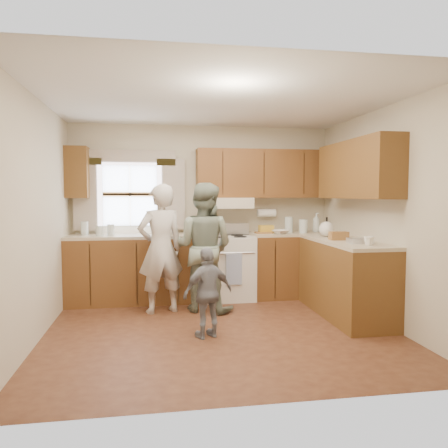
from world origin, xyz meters
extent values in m
plane|color=#452215|center=(0.00, 0.00, 0.00)|extent=(3.80, 3.80, 0.00)
plane|color=white|center=(0.00, 0.00, 2.50)|extent=(3.80, 3.80, 0.00)
plane|color=beige|center=(0.00, 1.75, 1.25)|extent=(3.80, 0.00, 3.80)
plane|color=beige|center=(0.00, -1.75, 1.25)|extent=(3.80, 0.00, 3.80)
plane|color=beige|center=(-1.90, 0.00, 1.25)|extent=(0.00, 3.50, 3.50)
plane|color=beige|center=(1.90, 0.00, 1.25)|extent=(0.00, 3.50, 3.50)
cube|color=#4F2F11|center=(-0.99, 1.45, 0.45)|extent=(1.82, 0.60, 0.90)
cube|color=#4F2F11|center=(1.29, 1.45, 0.45)|extent=(1.22, 0.60, 0.90)
cube|color=#3F250E|center=(1.60, 0.32, 0.45)|extent=(0.60, 1.65, 0.90)
cube|color=#BFAF8F|center=(-0.99, 1.45, 0.92)|extent=(1.82, 0.60, 0.04)
cube|color=#BFAF8F|center=(1.29, 1.45, 0.92)|extent=(1.22, 0.60, 0.04)
cube|color=#BFAF8F|center=(1.60, 0.32, 0.92)|extent=(0.60, 1.65, 0.04)
cube|color=#4F2F11|center=(0.90, 1.58, 1.80)|extent=(2.00, 0.33, 0.70)
cube|color=#3F250E|center=(-1.75, 1.58, 1.80)|extent=(0.30, 0.33, 0.70)
cube|color=#3F250E|center=(1.73, 0.32, 1.80)|extent=(0.33, 1.65, 0.70)
cube|color=beige|center=(0.30, 1.52, 1.38)|extent=(0.76, 0.45, 0.15)
cube|color=silver|center=(-1.05, 1.73, 1.50)|extent=(0.90, 0.03, 0.90)
cube|color=gold|center=(-1.63, 1.68, 1.50)|extent=(0.40, 0.05, 1.02)
cube|color=gold|center=(-0.47, 1.68, 1.50)|extent=(0.40, 0.05, 1.02)
cube|color=gold|center=(-1.05, 1.68, 2.02)|extent=(1.30, 0.05, 0.22)
cylinder|color=white|center=(0.95, 1.65, 1.22)|extent=(0.27, 0.12, 0.12)
imported|color=silver|center=(-0.53, 1.36, 0.99)|extent=(0.13, 0.13, 0.10)
imported|color=silver|center=(1.66, 1.46, 1.08)|extent=(0.14, 0.14, 0.29)
imported|color=silver|center=(1.05, 1.25, 0.97)|extent=(0.30, 0.30, 0.06)
imported|color=silver|center=(1.60, -0.25, 0.99)|extent=(0.14, 0.14, 0.10)
cylinder|color=silver|center=(-1.66, 1.50, 1.03)|extent=(0.10, 0.10, 0.19)
cylinder|color=silver|center=(-1.44, 1.35, 1.01)|extent=(0.10, 0.10, 0.14)
cube|color=olive|center=(0.83, 1.38, 0.95)|extent=(0.23, 0.17, 0.02)
cube|color=gold|center=(0.89, 1.43, 1.00)|extent=(0.20, 0.14, 0.11)
cylinder|color=silver|center=(1.25, 1.50, 1.05)|extent=(0.13, 0.13, 0.22)
cylinder|color=silver|center=(1.42, 1.34, 1.04)|extent=(0.12, 0.12, 0.20)
sphere|color=silver|center=(1.54, 0.77, 1.04)|extent=(0.20, 0.20, 0.20)
cube|color=olive|center=(1.53, 0.36, 0.99)|extent=(0.22, 0.12, 0.10)
cube|color=silver|center=(1.61, -0.03, 0.97)|extent=(0.26, 0.18, 0.06)
cylinder|color=silver|center=(-1.30, 1.42, 1.02)|extent=(0.10, 0.10, 0.15)
cube|color=silver|center=(0.30, 1.43, 0.45)|extent=(0.76, 0.64, 0.90)
cube|color=#B7B7BC|center=(0.30, 1.69, 0.99)|extent=(0.76, 0.10, 0.16)
cylinder|color=#B7B7BC|center=(0.30, 1.11, 0.70)|extent=(0.68, 0.03, 0.03)
cube|color=#4661A4|center=(0.35, 1.09, 0.48)|extent=(0.22, 0.02, 0.42)
cylinder|color=black|center=(0.12, 1.55, 0.91)|extent=(0.18, 0.18, 0.01)
cylinder|color=black|center=(0.48, 1.55, 0.91)|extent=(0.18, 0.18, 0.01)
cylinder|color=black|center=(0.12, 1.30, 0.91)|extent=(0.18, 0.18, 0.01)
cylinder|color=black|center=(0.48, 1.30, 0.91)|extent=(0.18, 0.18, 0.01)
imported|color=beige|center=(-0.64, 0.85, 0.82)|extent=(0.68, 0.55, 1.63)
imported|color=#284135|center=(-0.09, 0.85, 0.82)|extent=(1.00, 0.93, 1.65)
imported|color=gray|center=(-0.17, -0.22, 0.48)|extent=(0.60, 0.42, 0.95)
camera|label=1|loc=(-0.73, -4.69, 1.51)|focal=35.00mm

